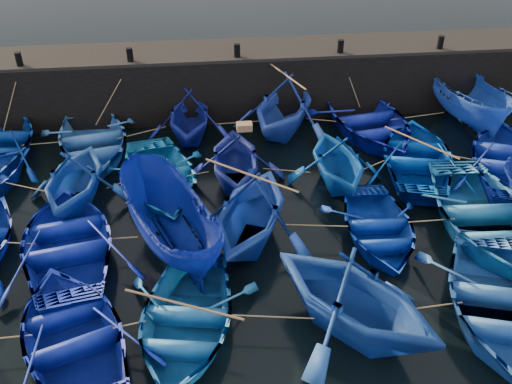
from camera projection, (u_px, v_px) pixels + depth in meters
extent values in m
plane|color=black|center=(269.00, 280.00, 15.25)|extent=(120.00, 120.00, 0.00)
cube|color=black|center=(236.00, 81.00, 23.19)|extent=(26.00, 2.50, 2.50)
cube|color=black|center=(235.00, 50.00, 22.45)|extent=(26.00, 2.50, 0.12)
cylinder|color=black|center=(19.00, 59.00, 20.79)|extent=(0.24, 0.24, 0.50)
cylinder|color=black|center=(130.00, 55.00, 21.16)|extent=(0.24, 0.24, 0.50)
cylinder|color=black|center=(237.00, 50.00, 21.54)|extent=(0.24, 0.24, 0.50)
cylinder|color=black|center=(341.00, 46.00, 21.91)|extent=(0.24, 0.24, 0.50)
cylinder|color=black|center=(441.00, 42.00, 22.28)|extent=(0.24, 0.24, 0.50)
imported|color=blue|center=(92.00, 140.00, 20.53)|extent=(4.71, 5.84, 1.08)
imported|color=navy|center=(189.00, 115.00, 21.22)|extent=(3.46, 3.93, 1.95)
imported|color=blue|center=(284.00, 105.00, 21.49)|extent=(5.57, 5.81, 2.37)
imported|color=#0F1C95|center=(368.00, 120.00, 21.75)|extent=(4.88, 6.20, 1.16)
imported|color=blue|center=(468.00, 101.00, 22.20)|extent=(2.49, 5.43, 2.03)
imported|color=#16449B|center=(75.00, 177.00, 17.58)|extent=(3.87, 4.32, 2.04)
imported|color=blue|center=(159.00, 178.00, 18.45)|extent=(4.50, 5.62, 1.04)
imported|color=navy|center=(236.00, 158.00, 18.57)|extent=(3.48, 3.99, 2.03)
imported|color=#094AA6|center=(338.00, 160.00, 18.55)|extent=(3.40, 3.89, 1.96)
imported|color=#003698|center=(418.00, 156.00, 19.63)|extent=(4.81, 5.82, 1.05)
imported|color=#122BA1|center=(510.00, 160.00, 19.33)|extent=(5.54, 6.45, 1.13)
imported|color=#0F219B|center=(68.00, 242.00, 15.73)|extent=(4.68, 5.87, 1.09)
imported|color=navy|center=(169.00, 222.00, 15.73)|extent=(3.73, 5.46, 1.98)
imported|color=#173A99|center=(251.00, 210.00, 15.96)|extent=(5.09, 5.41, 2.27)
imported|color=#0A31A3|center=(378.00, 227.00, 16.45)|extent=(3.18, 4.31, 0.87)
imported|color=blue|center=(485.00, 216.00, 16.65)|extent=(4.43, 5.98, 1.20)
imported|color=navy|center=(73.00, 333.00, 13.06)|extent=(4.92, 5.70, 0.99)
imported|color=blue|center=(185.00, 320.00, 13.42)|extent=(4.11, 5.17, 0.96)
imported|color=#1A47A1|center=(355.00, 296.00, 13.09)|extent=(5.90, 5.95, 2.37)
imported|color=#265CB3|center=(497.00, 300.00, 13.89)|extent=(5.08, 6.06, 1.08)
cube|color=#976B42|center=(244.00, 127.00, 17.96)|extent=(0.49, 0.34, 0.23)
cylinder|color=tan|center=(44.00, 143.00, 20.32)|extent=(1.55, 0.15, 0.04)
cylinder|color=tan|center=(142.00, 133.00, 20.99)|extent=(1.74, 0.77, 0.04)
cylinder|color=tan|center=(237.00, 123.00, 21.66)|extent=(1.79, 0.10, 0.04)
cylinder|color=tan|center=(326.00, 120.00, 21.81)|extent=(1.41, 0.49, 0.04)
cylinder|color=tan|center=(418.00, 116.00, 22.11)|extent=(2.26, 0.41, 0.04)
cylinder|color=tan|center=(23.00, 186.00, 18.02)|extent=(1.72, 0.85, 0.04)
cylinder|color=tan|center=(119.00, 184.00, 18.14)|extent=(0.74, 0.46, 0.04)
cylinder|color=tan|center=(198.00, 174.00, 18.63)|extent=(0.73, 0.23, 0.04)
cylinder|color=tan|center=(286.00, 170.00, 18.81)|extent=(1.53, 0.45, 0.04)
cylinder|color=tan|center=(379.00, 163.00, 19.20)|extent=(1.22, 0.69, 0.04)
cylinder|color=tan|center=(464.00, 158.00, 19.48)|extent=(1.21, 0.70, 0.04)
cylinder|color=tan|center=(19.00, 243.00, 15.67)|extent=(0.92, 0.21, 0.04)
cylinder|color=tan|center=(120.00, 238.00, 15.85)|extent=(0.99, 0.05, 0.04)
cylinder|color=tan|center=(211.00, 231.00, 16.13)|extent=(0.50, 0.15, 0.04)
cylinder|color=tan|center=(315.00, 225.00, 16.34)|extent=(1.88, 0.34, 0.04)
cylinder|color=tan|center=(432.00, 221.00, 16.53)|extent=(1.38, 0.04, 0.04)
cylinder|color=tan|center=(129.00, 325.00, 13.20)|extent=(0.75, 0.17, 0.04)
cylinder|color=tan|center=(268.00, 317.00, 13.41)|extent=(2.15, 0.40, 0.04)
cylinder|color=tan|center=(426.00, 307.00, 13.66)|extent=(1.86, 0.15, 0.04)
cylinder|color=tan|center=(12.00, 99.00, 20.98)|extent=(0.88, 1.05, 2.09)
cylinder|color=tan|center=(113.00, 94.00, 21.37)|extent=(1.52, 0.93, 2.09)
cylinder|color=tan|center=(213.00, 85.00, 22.02)|extent=(1.98, 0.19, 2.09)
cylinder|color=tan|center=(259.00, 83.00, 22.22)|extent=(1.66, 0.12, 2.09)
cylinder|color=tan|center=(350.00, 81.00, 22.36)|extent=(0.88, 0.59, 2.09)
cylinder|color=tan|center=(447.00, 75.00, 22.89)|extent=(0.93, 0.21, 2.08)
cylinder|color=#99724C|center=(285.00, 74.00, 20.81)|extent=(1.08, 2.84, 0.06)
cylinder|color=#99724C|center=(421.00, 142.00, 19.32)|extent=(1.77, 2.49, 0.06)
cylinder|color=#99724C|center=(250.00, 175.00, 15.31)|extent=(2.34, 1.97, 0.06)
cylinder|color=#99724C|center=(183.00, 304.00, 13.13)|extent=(2.74, 1.32, 0.06)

